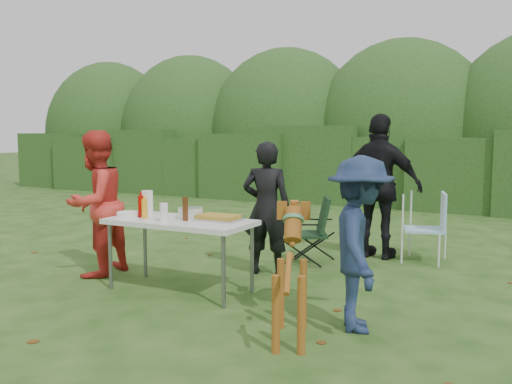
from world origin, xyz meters
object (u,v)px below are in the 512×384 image
at_px(person_red_jacket, 96,203).
at_px(ketchup_bottle, 141,207).
at_px(camping_chair, 308,230).
at_px(lawn_chair, 424,227).
at_px(beer_bottle, 185,209).
at_px(paper_towel_roll, 147,203).
at_px(folding_table, 180,225).
at_px(person_cook, 267,208).
at_px(child, 360,244).
at_px(person_black_puffy, 380,186).
at_px(dog, 291,277).
at_px(mustard_bottle, 145,209).

xyz_separation_m(person_red_jacket, ketchup_bottle, (0.76, -0.14, 0.03)).
bearing_deg(camping_chair, lawn_chair, -174.17).
distance_m(beer_bottle, paper_towel_roll, 0.61).
relative_size(folding_table, lawn_chair, 1.69).
height_order(person_cook, paper_towel_roll, person_cook).
height_order(person_cook, child, person_cook).
relative_size(person_red_jacket, beer_bottle, 6.85).
relative_size(person_red_jacket, paper_towel_roll, 6.33).
height_order(folding_table, person_black_puffy, person_black_puffy).
bearing_deg(person_black_puffy, dog, 98.29).
bearing_deg(camping_chair, person_cook, 44.03).
bearing_deg(lawn_chair, folding_table, 37.56).
relative_size(mustard_bottle, paper_towel_roll, 0.77).
distance_m(folding_table, person_red_jacket, 1.23).
distance_m(child, paper_towel_roll, 2.47).
bearing_deg(folding_table, person_cook, 64.90).
xyz_separation_m(child, beer_bottle, (-1.85, 0.20, 0.14)).
xyz_separation_m(person_black_puffy, mustard_bottle, (-1.76, -2.55, -0.09)).
relative_size(folding_table, mustard_bottle, 7.50).
bearing_deg(person_black_puffy, beer_bottle, 67.79).
relative_size(mustard_bottle, beer_bottle, 0.83).
distance_m(folding_table, mustard_bottle, 0.40).
height_order(dog, ketchup_bottle, dog).
distance_m(mustard_bottle, beer_bottle, 0.45).
xyz_separation_m(person_black_puffy, lawn_chair, (0.56, 0.07, -0.49)).
bearing_deg(lawn_chair, person_red_jacket, 22.83).
xyz_separation_m(child, mustard_bottle, (-2.30, 0.12, 0.12)).
bearing_deg(lawn_chair, ketchup_bottle, 32.14).
bearing_deg(beer_bottle, lawn_chair, 53.47).
distance_m(mustard_bottle, ketchup_bottle, 0.13).
distance_m(folding_table, dog, 1.71).
relative_size(person_cook, beer_bottle, 6.36).
distance_m(person_cook, camping_chair, 0.79).
height_order(dog, camping_chair, dog).
height_order(folding_table, child, child).
relative_size(camping_chair, paper_towel_roll, 3.23).
xyz_separation_m(person_black_puffy, ketchup_bottle, (-1.86, -2.48, -0.08)).
distance_m(lawn_chair, ketchup_bottle, 3.54).
bearing_deg(person_black_puffy, lawn_chair, -167.59).
relative_size(folding_table, person_red_jacket, 0.91).
relative_size(person_black_puffy, ketchup_bottle, 8.49).
bearing_deg(camping_chair, person_black_puffy, -159.93).
bearing_deg(folding_table, paper_towel_roll, 167.74).
relative_size(folding_table, beer_bottle, 6.25).
xyz_separation_m(folding_table, dog, (1.54, -0.72, -0.18)).
relative_size(folding_table, paper_towel_roll, 5.77).
xyz_separation_m(child, ketchup_bottle, (-2.40, 0.19, 0.13)).
bearing_deg(mustard_bottle, lawn_chair, 48.38).
bearing_deg(camping_chair, person_red_jacket, 12.98).
distance_m(camping_chair, lawn_chair, 1.49).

